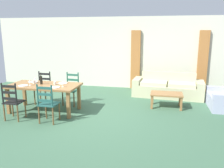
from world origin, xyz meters
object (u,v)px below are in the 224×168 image
object	(u,v)px
coffee_cup_primary	(55,83)
coffee_cup_secondary	(34,82)
dining_chair_near_left	(13,101)
dining_chair_far_right	(71,89)
wine_glass_far_left	(35,79)
wine_glass_near_left	(30,81)
dining_table	(44,88)
wine_glass_near_right	(62,83)
dining_chair_far_left	(43,88)
couch	(168,88)
dining_chair_near_right	(48,103)
coffee_table	(166,95)
wine_bottle	(41,80)

from	to	relation	value
coffee_cup_primary	coffee_cup_secondary	distance (m)	0.62
dining_chair_near_left	dining_chair_far_right	world-z (taller)	same
dining_chair_near_left	wine_glass_far_left	world-z (taller)	dining_chair_near_left
wine_glass_near_left	wine_glass_far_left	world-z (taller)	same
dining_table	wine_glass_near_right	size ratio (longest dim) A/B	11.80
dining_chair_near_left	dining_chair_far_left	bearing A→B (deg)	89.16
wine_glass_far_left	couch	bearing A→B (deg)	30.09
dining_chair_near_right	couch	distance (m)	4.13
wine_glass_far_left	dining_chair_far_left	bearing A→B (deg)	98.61
dining_chair_far_right	coffee_cup_primary	distance (m)	0.78
dining_chair_near_left	wine_glass_near_left	xyz separation A→B (m)	(0.12, 0.60, 0.38)
dining_chair_near_right	dining_chair_far_right	distance (m)	1.48
dining_chair_far_left	couch	bearing A→B (deg)	22.56
wine_glass_near_left	coffee_cup_primary	distance (m)	0.65
wine_glass_near_right	coffee_table	size ratio (longest dim) A/B	0.18
dining_table	dining_chair_near_right	distance (m)	0.89
dining_chair_far_left	couch	size ratio (longest dim) A/B	0.41
dining_chair_far_left	coffee_table	world-z (taller)	dining_chair_far_left
dining_chair_far_right	dining_chair_near_left	bearing A→B (deg)	-121.30
coffee_table	coffee_cup_secondary	bearing A→B (deg)	-164.67
wine_bottle	coffee_table	xyz separation A→B (m)	(3.35, 1.01, -0.51)
dining_table	couch	bearing A→B (deg)	34.36
wine_bottle	wine_glass_near_right	bearing A→B (deg)	-14.18
coffee_cup_primary	coffee_table	world-z (taller)	coffee_cup_primary
dining_chair_far_left	dining_chair_far_right	size ratio (longest dim) A/B	1.00
dining_chair_near_right	coffee_cup_secondary	world-z (taller)	dining_chair_near_right
wine_glass_far_left	coffee_cup_secondary	world-z (taller)	wine_glass_far_left
dining_chair_near_right	wine_glass_near_right	size ratio (longest dim) A/B	5.96
wine_glass_near_right	dining_chair_far_left	bearing A→B (deg)	140.28
dining_chair_near_left	coffee_cup_primary	bearing A→B (deg)	48.07
wine_bottle	dining_table	bearing A→B (deg)	-26.34
dining_chair_far_left	wine_bottle	size ratio (longest dim) A/B	3.04
dining_chair_near_left	coffee_cup_secondary	bearing A→B (deg)	82.09
dining_chair_far_left	wine_glass_near_left	bearing A→B (deg)	-83.26
dining_table	coffee_cup_secondary	world-z (taller)	coffee_cup_secondary
wine_bottle	wine_glass_far_left	bearing A→B (deg)	155.48
dining_chair_far_right	wine_bottle	size ratio (longest dim) A/B	3.04
wine_bottle	dining_chair_near_right	bearing A→B (deg)	-53.83
dining_chair_near_right	wine_glass_near_left	world-z (taller)	dining_chair_near_right
dining_chair_near_left	couch	xyz separation A→B (m)	(3.75, 3.02, -0.19)
dining_chair_near_right	wine_bottle	world-z (taller)	wine_bottle
wine_glass_far_left	dining_table	bearing A→B (deg)	-25.03
dining_chair_far_left	coffee_cup_primary	bearing A→B (deg)	-42.54
wine_glass_near_left	coffee_table	distance (m)	3.80
wine_glass_near_right	wine_glass_far_left	bearing A→B (deg)	163.06
dining_chair_near_left	dining_table	bearing A→B (deg)	59.94
couch	coffee_table	size ratio (longest dim) A/B	2.60
dining_chair_near_right	coffee_table	world-z (taller)	dining_chair_near_right
dining_chair_near_right	wine_bottle	size ratio (longest dim) A/B	3.04
wine_bottle	coffee_cup_primary	bearing A→B (deg)	2.62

